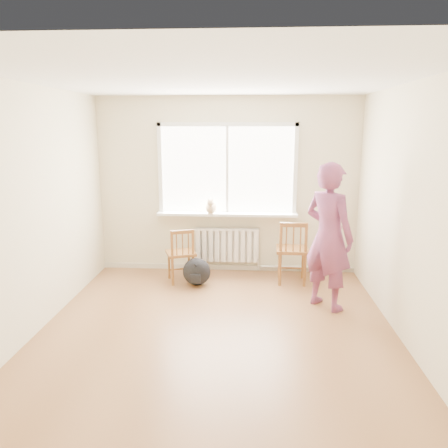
% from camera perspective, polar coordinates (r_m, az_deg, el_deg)
% --- Properties ---
extents(floor, '(4.50, 4.50, 0.00)m').
position_cam_1_polar(floor, '(4.99, -1.02, -14.19)').
color(floor, '#90613B').
rests_on(floor, ground).
extents(ceiling, '(4.50, 4.50, 0.00)m').
position_cam_1_polar(ceiling, '(4.47, -1.16, 18.40)').
color(ceiling, white).
rests_on(ceiling, back_wall).
extents(back_wall, '(4.00, 0.01, 2.70)m').
position_cam_1_polar(back_wall, '(6.76, 0.45, 4.98)').
color(back_wall, beige).
rests_on(back_wall, ground).
extents(window, '(2.12, 0.05, 1.42)m').
position_cam_1_polar(window, '(6.70, 0.44, 7.60)').
color(window, white).
rests_on(window, back_wall).
extents(windowsill, '(2.15, 0.22, 0.04)m').
position_cam_1_polar(windowsill, '(6.72, 0.39, 1.30)').
color(windowsill, white).
rests_on(windowsill, back_wall).
extents(radiator, '(1.00, 0.12, 0.55)m').
position_cam_1_polar(radiator, '(6.85, 0.39, -2.70)').
color(radiator, white).
rests_on(radiator, back_wall).
extents(heating_pipe, '(1.40, 0.04, 0.04)m').
position_cam_1_polar(heating_pipe, '(7.03, 10.68, -5.58)').
color(heating_pipe, silver).
rests_on(heating_pipe, back_wall).
extents(baseboard, '(4.00, 0.03, 0.08)m').
position_cam_1_polar(baseboard, '(7.04, 0.42, -5.67)').
color(baseboard, beige).
rests_on(baseboard, ground).
extents(chair_left, '(0.51, 0.50, 0.81)m').
position_cam_1_polar(chair_left, '(6.42, -5.60, -4.07)').
color(chair_left, '#945F2B').
rests_on(chair_left, floor).
extents(chair_right, '(0.48, 0.46, 0.94)m').
position_cam_1_polar(chair_right, '(6.41, 8.92, -3.63)').
color(chair_right, '#945F2B').
rests_on(chair_right, floor).
extents(person, '(0.79, 0.79, 1.84)m').
position_cam_1_polar(person, '(5.53, 13.50, -1.61)').
color(person, '#B83D72').
rests_on(person, floor).
extents(cat, '(0.17, 0.39, 0.26)m').
position_cam_1_polar(cat, '(6.63, -1.71, 2.24)').
color(cat, beige).
rests_on(cat, windowsill).
extents(backpack, '(0.40, 0.30, 0.40)m').
position_cam_1_polar(backpack, '(6.35, -3.59, -6.23)').
color(backpack, black).
rests_on(backpack, floor).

